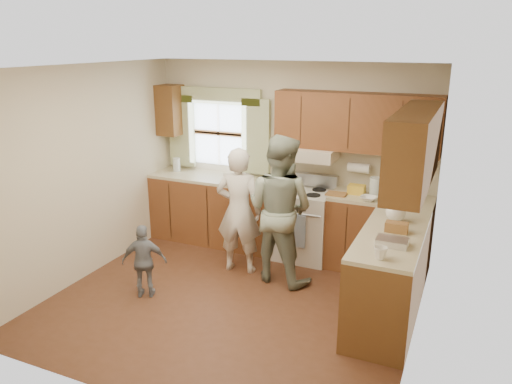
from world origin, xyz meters
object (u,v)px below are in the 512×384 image
at_px(child, 144,261).
at_px(woman_right, 280,209).
at_px(woman_left, 239,211).
at_px(stove, 302,223).

bearing_deg(child, woman_right, -164.67).
distance_m(woman_left, child, 1.27).
distance_m(stove, child, 2.13).
relative_size(stove, woman_right, 0.61).
bearing_deg(woman_right, stove, -82.26).
bearing_deg(woman_right, child, 50.75).
xyz_separation_m(stove, woman_left, (-0.57, -0.71, 0.31)).
distance_m(stove, woman_right, 0.83).
bearing_deg(child, woman_left, -147.83).
bearing_deg(stove, woman_left, -128.59).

